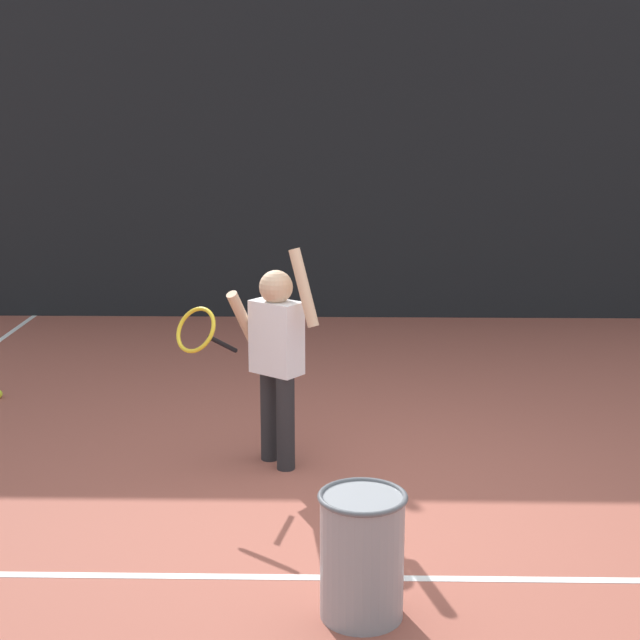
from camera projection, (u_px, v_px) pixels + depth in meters
ground_plane at (364, 514)px, 5.09m from camera, size 20.00×20.00×0.00m
court_line_baseline at (367, 578)px, 4.40m from camera, size 9.00×0.05×0.00m
back_fence_windscreen at (353, 135)px, 9.31m from camera, size 11.34×0.08×3.68m
fence_post_1 at (168, 127)px, 9.38m from camera, size 0.09×0.09×3.83m
fence_post_2 at (540, 127)px, 9.31m from camera, size 0.09×0.09×3.83m
tennis_player at (273, 350)px, 5.62m from camera, size 0.89×0.51×1.35m
ball_hopper at (362, 554)px, 4.03m from camera, size 0.38×0.38×0.56m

